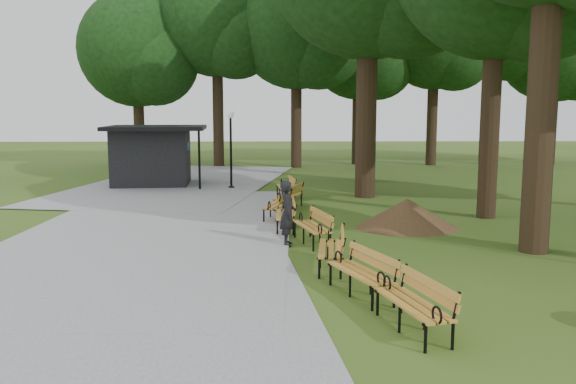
{
  "coord_description": "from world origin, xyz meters",
  "views": [
    {
      "loc": [
        -0.45,
        -13.88,
        3.48
      ],
      "look_at": [
        -0.09,
        3.13,
        1.1
      ],
      "focal_mm": 37.3,
      "sensor_mm": 36.0,
      "label": 1
    }
  ],
  "objects_px": {
    "bench_6": "(288,196)",
    "bench_1": "(361,273)",
    "dirt_mound": "(407,213)",
    "bench_7": "(285,187)",
    "kiosk": "(152,156)",
    "lamp_post": "(231,133)",
    "bench_3": "(312,227)",
    "bench_2": "(330,249)",
    "bench_0": "(413,304)",
    "bench_5": "(277,205)",
    "bench_4": "(285,215)",
    "person": "(288,213)"
  },
  "relations": [
    {
      "from": "lamp_post",
      "to": "bench_2",
      "type": "xyz_separation_m",
      "value": [
        3.13,
        -13.27,
        -1.97
      ]
    },
    {
      "from": "bench_2",
      "to": "bench_6",
      "type": "xyz_separation_m",
      "value": [
        -0.75,
        7.88,
        0.0
      ]
    },
    {
      "from": "kiosk",
      "to": "bench_4",
      "type": "distance_m",
      "value": 11.84
    },
    {
      "from": "lamp_post",
      "to": "bench_4",
      "type": "height_order",
      "value": "lamp_post"
    },
    {
      "from": "person",
      "to": "lamp_post",
      "type": "xyz_separation_m",
      "value": [
        -2.24,
        11.0,
        1.58
      ]
    },
    {
      "from": "bench_7",
      "to": "dirt_mound",
      "type": "bearing_deg",
      "value": 23.99
    },
    {
      "from": "bench_0",
      "to": "bench_5",
      "type": "bearing_deg",
      "value": 177.29
    },
    {
      "from": "bench_6",
      "to": "bench_4",
      "type": "bearing_deg",
      "value": 17.36
    },
    {
      "from": "bench_0",
      "to": "bench_6",
      "type": "height_order",
      "value": "same"
    },
    {
      "from": "bench_7",
      "to": "bench_1",
      "type": "bearing_deg",
      "value": -1.12
    },
    {
      "from": "lamp_post",
      "to": "bench_6",
      "type": "height_order",
      "value": "lamp_post"
    },
    {
      "from": "bench_0",
      "to": "bench_7",
      "type": "xyz_separation_m",
      "value": [
        -1.76,
        14.02,
        0.0
      ]
    },
    {
      "from": "bench_3",
      "to": "bench_7",
      "type": "height_order",
      "value": "same"
    },
    {
      "from": "kiosk",
      "to": "bench_3",
      "type": "distance_m",
      "value": 13.76
    },
    {
      "from": "bench_2",
      "to": "bench_4",
      "type": "relative_size",
      "value": 1.0
    },
    {
      "from": "bench_6",
      "to": "bench_1",
      "type": "bearing_deg",
      "value": 26.72
    },
    {
      "from": "bench_4",
      "to": "bench_6",
      "type": "height_order",
      "value": "same"
    },
    {
      "from": "bench_0",
      "to": "bench_2",
      "type": "xyz_separation_m",
      "value": [
        -0.95,
        3.75,
        0.0
      ]
    },
    {
      "from": "lamp_post",
      "to": "bench_5",
      "type": "bearing_deg",
      "value": -74.69
    },
    {
      "from": "dirt_mound",
      "to": "bench_0",
      "type": "distance_m",
      "value": 8.36
    },
    {
      "from": "bench_2",
      "to": "bench_5",
      "type": "height_order",
      "value": "same"
    },
    {
      "from": "bench_4",
      "to": "bench_6",
      "type": "relative_size",
      "value": 1.0
    },
    {
      "from": "bench_3",
      "to": "bench_7",
      "type": "xyz_separation_m",
      "value": [
        -0.55,
        7.83,
        0.0
      ]
    },
    {
      "from": "kiosk",
      "to": "lamp_post",
      "type": "xyz_separation_m",
      "value": [
        3.69,
        -1.22,
        1.06
      ]
    },
    {
      "from": "lamp_post",
      "to": "bench_0",
      "type": "relative_size",
      "value": 1.78
    },
    {
      "from": "bench_5",
      "to": "bench_0",
      "type": "bearing_deg",
      "value": 25.95
    },
    {
      "from": "bench_1",
      "to": "bench_7",
      "type": "bearing_deg",
      "value": 164.71
    },
    {
      "from": "bench_5",
      "to": "bench_7",
      "type": "distance_m",
      "value": 4.26
    },
    {
      "from": "dirt_mound",
      "to": "bench_0",
      "type": "height_order",
      "value": "bench_0"
    },
    {
      "from": "bench_7",
      "to": "kiosk",
      "type": "bearing_deg",
      "value": -131.87
    },
    {
      "from": "bench_3",
      "to": "bench_4",
      "type": "distance_m",
      "value": 1.95
    },
    {
      "from": "kiosk",
      "to": "bench_3",
      "type": "xyz_separation_m",
      "value": [
        6.57,
        -12.06,
        -0.91
      ]
    },
    {
      "from": "kiosk",
      "to": "bench_3",
      "type": "relative_size",
      "value": 2.28
    },
    {
      "from": "bench_0",
      "to": "dirt_mound",
      "type": "bearing_deg",
      "value": 153.38
    },
    {
      "from": "bench_1",
      "to": "person",
      "type": "bearing_deg",
      "value": 175.95
    },
    {
      "from": "lamp_post",
      "to": "bench_2",
      "type": "distance_m",
      "value": 13.78
    },
    {
      "from": "dirt_mound",
      "to": "bench_6",
      "type": "distance_m",
      "value": 4.86
    },
    {
      "from": "bench_3",
      "to": "bench_5",
      "type": "bearing_deg",
      "value": 179.65
    },
    {
      "from": "bench_1",
      "to": "bench_2",
      "type": "height_order",
      "value": "same"
    },
    {
      "from": "lamp_post",
      "to": "bench_3",
      "type": "relative_size",
      "value": 1.78
    },
    {
      "from": "bench_7",
      "to": "bench_4",
      "type": "bearing_deg",
      "value": -7.81
    },
    {
      "from": "kiosk",
      "to": "person",
      "type": "bearing_deg",
      "value": -67.99
    },
    {
      "from": "bench_3",
      "to": "bench_6",
      "type": "bearing_deg",
      "value": 170.93
    },
    {
      "from": "kiosk",
      "to": "bench_7",
      "type": "height_order",
      "value": "kiosk"
    },
    {
      "from": "dirt_mound",
      "to": "bench_5",
      "type": "bearing_deg",
      "value": 157.21
    },
    {
      "from": "dirt_mound",
      "to": "bench_7",
      "type": "bearing_deg",
      "value": 120.73
    },
    {
      "from": "lamp_post",
      "to": "bench_2",
      "type": "bearing_deg",
      "value": -76.73
    },
    {
      "from": "bench_1",
      "to": "bench_3",
      "type": "height_order",
      "value": "same"
    },
    {
      "from": "bench_3",
      "to": "bench_7",
      "type": "relative_size",
      "value": 1.0
    },
    {
      "from": "kiosk",
      "to": "lamp_post",
      "type": "height_order",
      "value": "lamp_post"
    }
  ]
}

